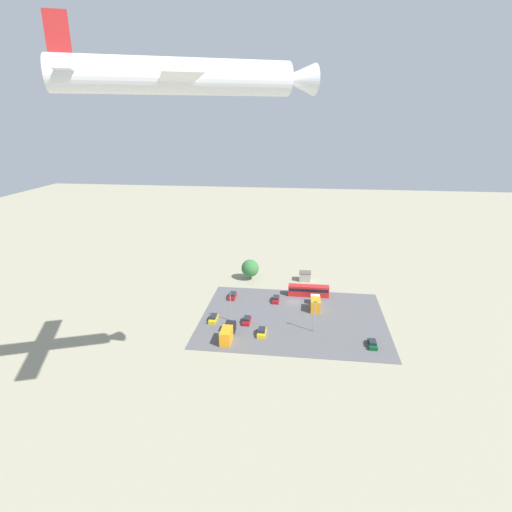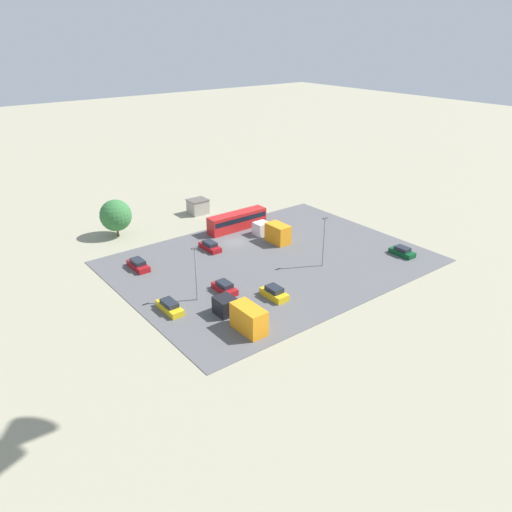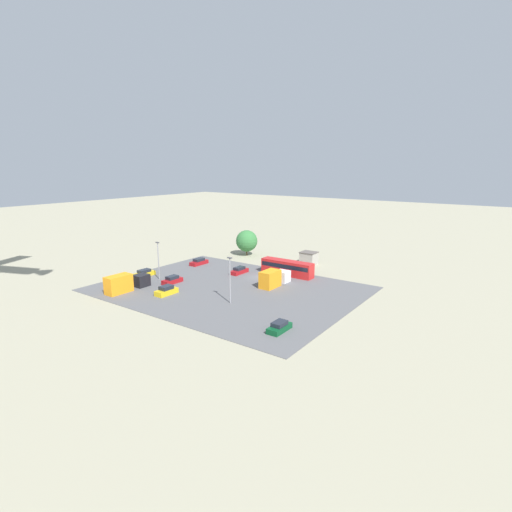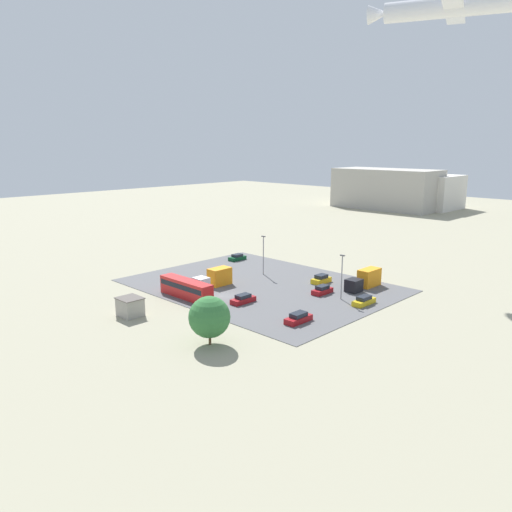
% 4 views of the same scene
% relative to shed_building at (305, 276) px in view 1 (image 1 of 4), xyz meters
% --- Properties ---
extents(ground_plane, '(400.00, 400.00, 0.00)m').
position_rel_shed_building_xyz_m(ground_plane, '(2.83, 16.52, -1.47)').
color(ground_plane, gray).
extents(parking_lot_surface, '(47.24, 35.83, 0.08)m').
position_rel_shed_building_xyz_m(parking_lot_surface, '(2.83, 26.45, -1.43)').
color(parking_lot_surface, '#565659').
rests_on(parking_lot_surface, ground).
extents(shed_building, '(3.76, 3.35, 2.92)m').
position_rel_shed_building_xyz_m(shed_building, '(0.00, 0.00, 0.00)').
color(shed_building, '#9E998E').
rests_on(shed_building, ground).
extents(bus, '(11.73, 2.55, 3.16)m').
position_rel_shed_building_xyz_m(bus, '(-1.13, 11.79, 0.31)').
color(bus, red).
rests_on(bus, ground).
extents(parked_car_0, '(1.84, 4.17, 1.41)m').
position_rel_shed_building_xyz_m(parked_car_0, '(-15.57, 37.73, -0.80)').
color(parked_car_0, '#0C4723').
rests_on(parked_car_0, ground).
extents(parked_car_1, '(1.76, 4.73, 1.45)m').
position_rel_shed_building_xyz_m(parked_car_1, '(23.04, 30.08, -0.79)').
color(parked_car_1, gold).
rests_on(parked_car_1, ground).
extents(parked_car_2, '(1.79, 4.54, 1.45)m').
position_rel_shed_building_xyz_m(parked_car_2, '(8.02, 16.67, -0.79)').
color(parked_car_2, maroon).
rests_on(parked_car_2, ground).
extents(parked_car_3, '(1.79, 4.26, 1.48)m').
position_rel_shed_building_xyz_m(parked_car_3, '(14.37, 30.18, -0.77)').
color(parked_car_3, maroon).
rests_on(parked_car_3, ground).
extents(parked_car_4, '(1.93, 4.19, 1.62)m').
position_rel_shed_building_xyz_m(parked_car_4, '(9.93, 35.73, -0.71)').
color(parked_car_4, gold).
rests_on(parked_car_4, ground).
extents(parked_car_5, '(1.85, 4.67, 1.49)m').
position_rel_shed_building_xyz_m(parked_car_5, '(20.68, 15.91, -0.77)').
color(parked_car_5, maroon).
rests_on(parked_car_5, ground).
extents(parked_truck_0, '(2.51, 7.87, 3.25)m').
position_rel_shed_building_xyz_m(parked_truck_0, '(-2.99, 19.90, 0.10)').
color(parked_truck_0, silver).
rests_on(parked_truck_0, ground).
extents(parked_truck_1, '(2.39, 8.83, 3.30)m').
position_rel_shed_building_xyz_m(parked_truck_1, '(17.68, 38.76, 0.12)').
color(parked_truck_1, black).
rests_on(parked_truck_1, ground).
extents(tree_near_shed, '(5.58, 5.58, 6.64)m').
position_rel_shed_building_xyz_m(tree_near_shed, '(17.56, 1.22, 2.38)').
color(tree_near_shed, brown).
rests_on(tree_near_shed, ground).
extents(light_pole_lot_centre, '(0.90, 0.28, 7.99)m').
position_rel_shed_building_xyz_m(light_pole_lot_centre, '(-2.46, 32.61, 3.03)').
color(light_pole_lot_centre, gray).
rests_on(light_pole_lot_centre, ground).
extents(light_pole_lot_edge, '(0.90, 0.28, 7.80)m').
position_rel_shed_building_xyz_m(light_pole_lot_edge, '(18.65, 29.79, 2.94)').
color(light_pole_lot_edge, gray).
rests_on(light_pole_lot_edge, ground).
extents(airplane, '(31.11, 25.11, 8.42)m').
position_rel_shed_building_xyz_m(airplane, '(15.23, 68.78, 52.31)').
color(airplane, white).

